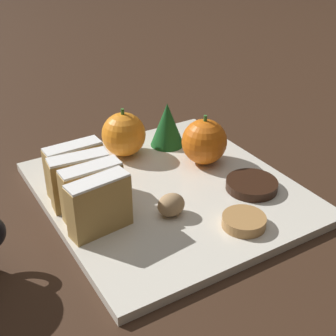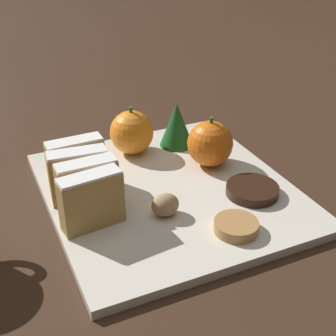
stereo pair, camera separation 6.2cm
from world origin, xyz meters
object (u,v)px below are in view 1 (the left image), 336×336
object	(u,v)px
orange_far	(124,134)
orange_near	(204,142)
chocolate_cookie	(252,185)
walnut	(171,205)

from	to	relation	value
orange_far	orange_near	bearing A→B (deg)	-42.67
orange_near	chocolate_cookie	xyz separation A→B (m)	(0.01, -0.09, -0.03)
orange_far	chocolate_cookie	bearing A→B (deg)	-60.17
orange_near	orange_far	world-z (taller)	same
orange_near	orange_far	distance (m)	0.12
walnut	chocolate_cookie	distance (m)	0.12
walnut	chocolate_cookie	xyz separation A→B (m)	(0.12, -0.01, -0.01)
walnut	chocolate_cookie	size ratio (longest dim) A/B	0.50
orange_far	walnut	distance (m)	0.17
orange_near	chocolate_cookie	distance (m)	0.10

